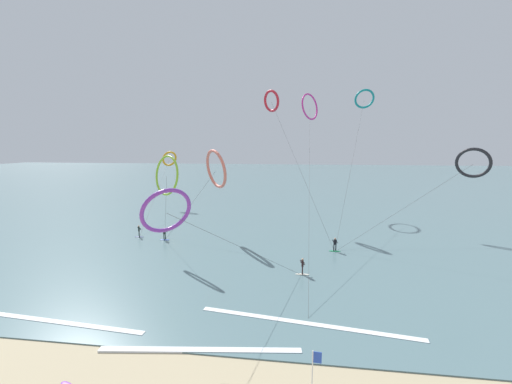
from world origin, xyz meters
name	(u,v)px	position (x,y,z in m)	size (l,w,h in m)	color
sea_water	(285,180)	(0.00, 108.12, 0.04)	(400.00, 200.00, 0.08)	slate
surfer_navy	(139,232)	(-17.69, 31.54, 0.82)	(1.40, 0.72, 1.70)	navy
surfer_ivory	(302,267)	(4.92, 21.23, 0.82)	(1.40, 0.59, 1.70)	silver
surfer_cobalt	(165,235)	(-13.55, 30.65, 0.82)	(1.40, 0.66, 1.70)	#2647B7
surfer_emerald	(335,245)	(8.96, 28.83, 0.82)	(1.40, 0.68, 1.70)	#199351
kite_violet	(167,211)	(-4.53, 10.80, 8.47)	(11.34, 12.27, 10.17)	purple
kite_amber	(169,159)	(-22.91, 55.87, 10.05)	(6.99, 25.36, 11.71)	orange
kite_teal	(364,99)	(15.71, 49.98, 20.94)	(8.55, 22.41, 22.73)	teal
kite_coral	(216,169)	(-7.01, 33.84, 9.61)	(8.89, 5.77, 12.39)	#EA7260
kite_crimson	(271,101)	(-0.42, 47.65, 20.54)	(11.15, 20.59, 22.49)	red
kite_lime	(167,175)	(-11.03, 26.26, 9.38)	(4.74, 6.16, 11.78)	#8CC62D
kite_magenta	(310,107)	(6.62, 58.47, 20.72)	(4.30, 48.23, 23.50)	#CC288E
kite_charcoal	(473,163)	(23.51, 28.61, 10.94)	(16.38, 2.96, 12.70)	black
beach_flag	(314,368)	(5.23, 5.45, 1.83)	(0.47, 0.06, 2.74)	silver
wave_crest_near	(200,350)	(-1.69, 8.49, 0.06)	(12.84, 0.50, 0.12)	white
wave_crest_mid	(58,322)	(-12.99, 10.24, 0.06)	(13.92, 0.50, 0.12)	white
wave_crest_far	(306,324)	(5.07, 12.37, 0.06)	(16.07, 0.50, 0.12)	white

